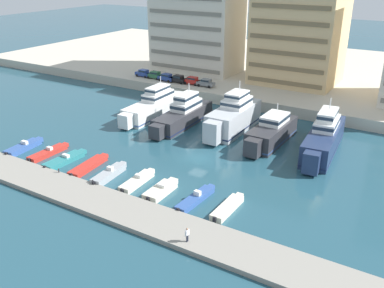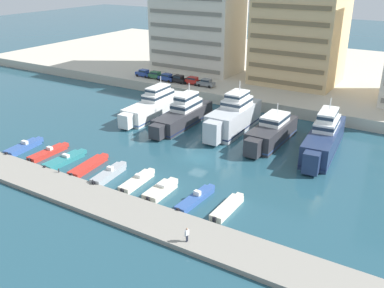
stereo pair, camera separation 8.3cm
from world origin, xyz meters
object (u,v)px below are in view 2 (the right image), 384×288
(yacht_silver_mid_left, at_px, (233,117))
(motorboat_grey_center, at_px, (109,174))
(motorboat_teal_mid_left, at_px, (65,160))
(motorboat_blue_right, at_px, (196,198))
(yacht_charcoal_center_left, at_px, (271,132))
(car_green_left, at_px, (155,75))
(yacht_navy_center, at_px, (324,138))
(motorboat_red_center_left, at_px, (89,165))
(car_blue_far_left, at_px, (144,73))
(motorboat_cream_far_right, at_px, (228,207))
(car_red_center, at_px, (192,80))
(motorboat_cream_center_right, at_px, (137,181))
(car_grey_center_right, at_px, (206,82))
(motorboat_blue_far_left, at_px, (24,147))
(car_blue_mid_left, at_px, (167,77))
(pedestrian_near_edge, at_px, (187,234))
(yacht_charcoal_left, at_px, (183,114))
(yacht_white_far_left, at_px, (155,105))
(motorboat_red_left, at_px, (48,152))
(motorboat_cream_mid_right, at_px, (161,190))
(car_black_center_left, at_px, (178,79))

(yacht_silver_mid_left, relative_size, motorboat_grey_center, 2.34)
(motorboat_teal_mid_left, bearing_deg, motorboat_blue_right, 0.88)
(yacht_charcoal_center_left, relative_size, motorboat_teal_mid_left, 2.01)
(motorboat_teal_mid_left, height_order, car_green_left, car_green_left)
(yacht_navy_center, bearing_deg, motorboat_blue_right, -111.30)
(motorboat_teal_mid_left, bearing_deg, motorboat_grey_center, -2.31)
(motorboat_red_center_left, height_order, car_blue_far_left, car_blue_far_left)
(motorboat_cream_far_right, bearing_deg, car_red_center, 126.18)
(yacht_navy_center, bearing_deg, motorboat_cream_center_right, -127.64)
(motorboat_red_center_left, xyz_separation_m, motorboat_cream_far_right, (23.09, 0.13, 0.03))
(car_grey_center_right, bearing_deg, motorboat_blue_far_left, -103.71)
(car_green_left, bearing_deg, motorboat_cream_center_right, -56.99)
(car_blue_mid_left, distance_m, pedestrian_near_edge, 61.89)
(motorboat_grey_center, bearing_deg, yacht_navy_center, 46.87)
(motorboat_cream_center_right, height_order, car_grey_center_right, car_grey_center_right)
(yacht_charcoal_left, height_order, motorboat_blue_far_left, yacht_charcoal_left)
(motorboat_blue_right, bearing_deg, car_red_center, 121.83)
(motorboat_blue_far_left, bearing_deg, motorboat_grey_center, -0.83)
(car_green_left, bearing_deg, yacht_silver_mid_left, -29.33)
(motorboat_teal_mid_left, relative_size, motorboat_cream_far_right, 1.11)
(yacht_silver_mid_left, distance_m, motorboat_grey_center, 26.82)
(yacht_charcoal_left, xyz_separation_m, yacht_navy_center, (26.01, 1.09, 0.39))
(motorboat_grey_center, bearing_deg, car_green_left, 118.00)
(motorboat_blue_far_left, height_order, motorboat_cream_center_right, motorboat_blue_far_left)
(motorboat_blue_far_left, relative_size, car_red_center, 1.87)
(yacht_white_far_left, xyz_separation_m, car_grey_center_right, (2.11, 16.98, 1.13))
(motorboat_blue_right, relative_size, car_blue_far_left, 1.90)
(motorboat_cream_far_right, bearing_deg, motorboat_blue_far_left, -179.02)
(yacht_silver_mid_left, xyz_separation_m, yacht_charcoal_center_left, (8.03, -1.81, -0.76))
(motorboat_red_center_left, bearing_deg, car_blue_mid_left, 108.98)
(yacht_white_far_left, bearing_deg, motorboat_blue_right, -45.38)
(motorboat_red_center_left, height_order, car_green_left, car_green_left)
(yacht_navy_center, relative_size, car_blue_far_left, 4.73)
(yacht_white_far_left, bearing_deg, motorboat_teal_mid_left, -87.44)
(yacht_charcoal_center_left, distance_m, motorboat_grey_center, 28.27)
(motorboat_red_center_left, bearing_deg, motorboat_red_left, 179.21)
(car_blue_mid_left, bearing_deg, car_grey_center_right, 2.91)
(motorboat_cream_mid_right, distance_m, pedestrian_near_edge, 12.21)
(yacht_silver_mid_left, height_order, yacht_navy_center, yacht_silver_mid_left)
(motorboat_blue_right, xyz_separation_m, car_black_center_left, (-29.49, 41.27, 2.81))
(yacht_charcoal_left, distance_m, pedestrian_near_edge, 37.87)
(yacht_silver_mid_left, height_order, motorboat_blue_right, yacht_silver_mid_left)
(yacht_silver_mid_left, relative_size, car_grey_center_right, 4.21)
(car_blue_far_left, distance_m, car_grey_center_right, 17.77)
(car_blue_mid_left, bearing_deg, car_blue_far_left, 175.78)
(car_blue_far_left, bearing_deg, motorboat_red_left, -73.15)
(motorboat_teal_mid_left, xyz_separation_m, car_blue_far_left, (-16.77, 42.00, 2.82))
(yacht_charcoal_center_left, relative_size, car_black_center_left, 3.83)
(car_blue_far_left, bearing_deg, motorboat_grey_center, -58.40)
(motorboat_cream_center_right, height_order, car_red_center, car_red_center)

